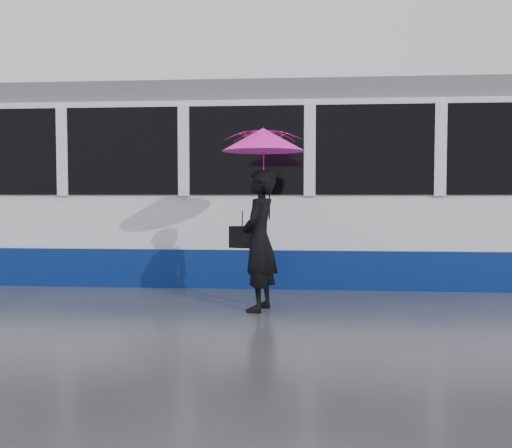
{
  "coord_description": "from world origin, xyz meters",
  "views": [
    {
      "loc": [
        0.61,
        -7.73,
        1.51
      ],
      "look_at": [
        -0.03,
        0.03,
        1.1
      ],
      "focal_mm": 40.0,
      "sensor_mm": 36.0,
      "label": 1
    }
  ],
  "objects": [
    {
      "name": "ground",
      "position": [
        0.0,
        0.0,
        0.0
      ],
      "size": [
        90.0,
        90.0,
        0.0
      ],
      "primitive_type": "plane",
      "color": "#2C2C31",
      "rests_on": "ground"
    },
    {
      "name": "handbag",
      "position": [
        -0.17,
        -0.41,
        0.96
      ],
      "size": [
        0.35,
        0.21,
        0.46
      ],
      "rotation": [
        0.0,
        0.0,
        -0.22
      ],
      "color": "black",
      "rests_on": "ground"
    },
    {
      "name": "woman",
      "position": [
        0.05,
        -0.43,
        0.91
      ],
      "size": [
        0.57,
        0.74,
        1.82
      ],
      "primitive_type": "imported",
      "rotation": [
        0.0,
        0.0,
        -1.79
      ],
      "color": "black",
      "rests_on": "ground"
    },
    {
      "name": "umbrella",
      "position": [
        0.1,
        -0.43,
        2.0
      ],
      "size": [
        1.28,
        1.28,
        1.23
      ],
      "rotation": [
        0.0,
        0.0,
        -0.22
      ],
      "color": "#FF1576",
      "rests_on": "ground"
    },
    {
      "name": "tram",
      "position": [
        -0.79,
        2.5,
        1.64
      ],
      "size": [
        26.0,
        2.56,
        3.35
      ],
      "color": "white",
      "rests_on": "ground"
    },
    {
      "name": "rails",
      "position": [
        0.0,
        2.5,
        0.01
      ],
      "size": [
        34.0,
        1.51,
        0.02
      ],
      "color": "#3F3D38",
      "rests_on": "ground"
    }
  ]
}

